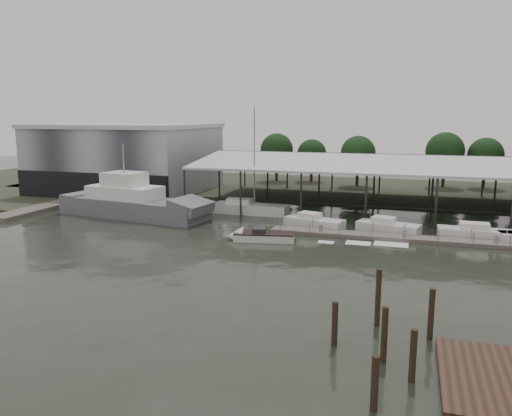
% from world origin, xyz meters
% --- Properties ---
extents(ground, '(200.00, 200.00, 0.00)m').
position_xyz_m(ground, '(0.00, 0.00, 0.00)').
color(ground, '#252A22').
rests_on(ground, ground).
extents(land_strip_far, '(140.00, 30.00, 0.30)m').
position_xyz_m(land_strip_far, '(0.00, 42.00, 0.10)').
color(land_strip_far, '#3B3F2F').
rests_on(land_strip_far, ground).
extents(land_strip_west, '(20.00, 40.00, 0.30)m').
position_xyz_m(land_strip_west, '(-40.00, 30.00, 0.10)').
color(land_strip_west, '#3B3F2F').
rests_on(land_strip_west, ground).
extents(storage_warehouse, '(24.50, 20.50, 10.50)m').
position_xyz_m(storage_warehouse, '(-28.00, 29.94, 5.29)').
color(storage_warehouse, '#A0A5AB').
rests_on(storage_warehouse, ground).
extents(covered_boat_shed, '(58.24, 24.00, 6.96)m').
position_xyz_m(covered_boat_shed, '(17.00, 28.00, 6.13)').
color(covered_boat_shed, '#B9BCBD').
rests_on(covered_boat_shed, ground).
extents(trawler_dock, '(3.00, 18.00, 0.50)m').
position_xyz_m(trawler_dock, '(-30.00, 14.00, 0.25)').
color(trawler_dock, '#5F5A54').
rests_on(trawler_dock, ground).
extents(floating_dock, '(28.00, 2.00, 1.40)m').
position_xyz_m(floating_dock, '(15.00, 10.00, 0.20)').
color(floating_dock, '#5F5A54').
rests_on(floating_dock, ground).
extents(grey_trawler, '(19.69, 7.77, 8.84)m').
position_xyz_m(grey_trawler, '(-16.69, 12.49, 1.58)').
color(grey_trawler, slate).
rests_on(grey_trawler, ground).
extents(white_sailboat, '(9.15, 2.80, 12.87)m').
position_xyz_m(white_sailboat, '(-4.21, 18.24, 0.65)').
color(white_sailboat, white).
rests_on(white_sailboat, ground).
extents(speedboat_underway, '(17.27, 5.18, 2.00)m').
position_xyz_m(speedboat_underway, '(0.75, 5.81, 0.39)').
color(speedboat_underway, white).
rests_on(speedboat_underway, ground).
extents(moored_cruiser_0, '(6.68, 3.74, 1.70)m').
position_xyz_m(moored_cruiser_0, '(4.73, 12.74, 0.61)').
color(moored_cruiser_0, white).
rests_on(moored_cruiser_0, ground).
extents(moored_cruiser_1, '(6.54, 3.70, 1.70)m').
position_xyz_m(moored_cruiser_1, '(12.33, 12.70, 0.61)').
color(moored_cruiser_1, white).
rests_on(moored_cruiser_1, ground).
extents(moored_cruiser_2, '(7.72, 2.43, 1.70)m').
position_xyz_m(moored_cruiser_2, '(20.81, 12.37, 0.61)').
color(moored_cruiser_2, white).
rests_on(moored_cruiser_2, ground).
extents(mooring_pilings, '(5.07, 8.85, 3.93)m').
position_xyz_m(mooring_pilings, '(13.58, -14.45, 1.06)').
color(mooring_pilings, '#362A1B').
rests_on(mooring_pilings, ground).
extents(horizon_tree_line, '(73.01, 9.75, 9.27)m').
position_xyz_m(horizon_tree_line, '(24.09, 46.95, 5.69)').
color(horizon_tree_line, black).
rests_on(horizon_tree_line, ground).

